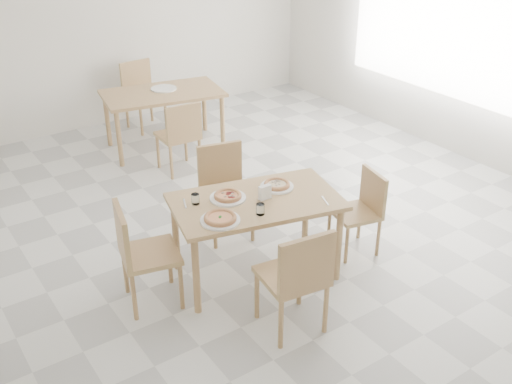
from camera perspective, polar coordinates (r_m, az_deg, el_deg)
room at (r=7.87m, az=18.02°, el=14.44°), size 7.28×7.00×7.00m
main_table at (r=5.06m, az=0.00°, el=-1.63°), size 1.55×1.10×0.75m
chair_south at (r=4.49m, az=3.99°, el=-7.85°), size 0.51×0.51×0.92m
chair_north at (r=5.78m, az=-3.07°, el=0.76°), size 0.53×0.53×0.90m
chair_west at (r=4.87m, az=-11.08°, el=-5.40°), size 0.54×0.54×0.90m
chair_east at (r=5.60m, az=10.11°, el=-1.35°), size 0.46×0.46×0.79m
plate_margherita at (r=4.71m, az=-3.42°, el=-2.70°), size 0.32×0.32×0.02m
plate_mushroom at (r=5.21m, az=2.00°, el=0.52°), size 0.29×0.29×0.02m
plate_pepperoni at (r=5.03m, az=-2.70°, el=-0.57°), size 0.31×0.31×0.02m
pizza_margherita at (r=4.70m, az=-3.43°, el=-2.46°), size 0.34×0.34×0.03m
pizza_mushroom at (r=5.20m, az=2.00°, el=0.74°), size 0.24×0.24×0.03m
pizza_pepperoni at (r=5.02m, az=-2.70°, el=-0.33°), size 0.27×0.27×0.03m
tumbler_a at (r=4.78m, az=0.42°, el=-1.65°), size 0.07×0.07×0.09m
tumbler_b at (r=4.96m, az=-5.80°, el=-0.67°), size 0.07×0.07×0.09m
napkin_holder at (r=4.99m, az=0.85°, el=-0.10°), size 0.12×0.06×0.13m
fork_a at (r=5.02m, az=6.61°, el=-0.84°), size 0.07×0.16×0.01m
fork_b at (r=4.98m, az=-6.80°, el=-1.10°), size 0.08×0.16×0.01m
second_table at (r=7.75m, az=-8.87°, el=8.81°), size 1.60×1.09×0.75m
chair_back_s at (r=7.05m, az=-7.21°, el=5.63°), size 0.45×0.45×0.88m
chair_back_n at (r=8.54m, az=-10.88°, el=9.51°), size 0.49×0.49×0.92m
plate_empty at (r=7.81m, az=-8.79°, el=9.70°), size 0.33×0.33×0.02m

